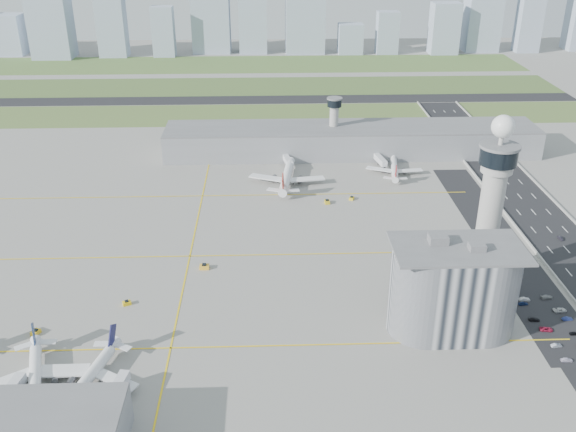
{
  "coord_description": "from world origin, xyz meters",
  "views": [
    {
      "loc": [
        -8.22,
        -197.69,
        127.63
      ],
      "look_at": [
        0.0,
        35.0,
        15.0
      ],
      "focal_mm": 40.0,
      "sensor_mm": 36.0,
      "label": 1
    }
  ],
  "objects_px": {
    "tug_3": "(204,266)",
    "tug_4": "(327,201)",
    "tug_0": "(3,386)",
    "tug_2": "(127,303)",
    "car_hw_1": "(560,238)",
    "car_hw_4": "(453,134)",
    "airplane_near_b": "(34,370)",
    "airplane_near_c": "(87,372)",
    "car_hw_2": "(509,167)",
    "tug_5": "(352,198)",
    "admin_building": "(453,289)",
    "jet_bridge_far_1": "(376,158)",
    "car_lot_10": "(560,310)",
    "jet_bridge_near_2": "(108,411)",
    "car_lot_5": "(524,299)",
    "car_lot_0": "(567,360)",
    "car_lot_11": "(547,297)",
    "jet_bridge_far_0": "(285,159)",
    "airplane_far_a": "(287,171)",
    "car_lot_4": "(523,303)",
    "car_lot_3": "(534,320)",
    "tug_1": "(36,332)",
    "car_lot_9": "(567,319)",
    "car_lot_1": "(556,345)",
    "secondary_tower": "(334,120)",
    "airplane_far_b": "(395,164)",
    "car_lot_8": "(574,333)",
    "car_lot_2": "(546,329)"
  },
  "relations": [
    {
      "from": "tug_3",
      "to": "tug_4",
      "type": "height_order",
      "value": "tug_3"
    },
    {
      "from": "tug_0",
      "to": "tug_2",
      "type": "bearing_deg",
      "value": -143.03
    },
    {
      "from": "car_hw_1",
      "to": "car_hw_4",
      "type": "distance_m",
      "value": 138.94
    },
    {
      "from": "tug_2",
      "to": "airplane_near_b",
      "type": "bearing_deg",
      "value": -46.76
    },
    {
      "from": "airplane_near_c",
      "to": "tug_3",
      "type": "relative_size",
      "value": 9.94
    },
    {
      "from": "airplane_near_b",
      "to": "car_hw_1",
      "type": "xyz_separation_m",
      "value": [
        193.59,
        84.96,
        -4.61
      ]
    },
    {
      "from": "car_hw_1",
      "to": "car_hw_2",
      "type": "bearing_deg",
      "value": 81.49
    },
    {
      "from": "tug_5",
      "to": "car_hw_1",
      "type": "distance_m",
      "value": 94.58
    },
    {
      "from": "tug_2",
      "to": "airplane_near_c",
      "type": "bearing_deg",
      "value": -26.3
    },
    {
      "from": "admin_building",
      "to": "tug_0",
      "type": "distance_m",
      "value": 141.65
    },
    {
      "from": "car_hw_1",
      "to": "tug_5",
      "type": "bearing_deg",
      "value": 148.51
    },
    {
      "from": "jet_bridge_far_1",
      "to": "car_lot_10",
      "type": "relative_size",
      "value": 3.0
    },
    {
      "from": "jet_bridge_near_2",
      "to": "car_hw_4",
      "type": "xyz_separation_m",
      "value": [
        160.08,
        238.66,
        -2.25
      ]
    },
    {
      "from": "airplane_near_b",
      "to": "jet_bridge_near_2",
      "type": "xyz_separation_m",
      "value": [
        24.5,
        -15.06,
        -2.35
      ]
    },
    {
      "from": "tug_5",
      "to": "car_lot_5",
      "type": "relative_size",
      "value": 0.72
    },
    {
      "from": "car_lot_0",
      "to": "car_lot_11",
      "type": "distance_m",
      "value": 36.12
    },
    {
      "from": "jet_bridge_far_0",
      "to": "tug_4",
      "type": "distance_m",
      "value": 55.81
    },
    {
      "from": "tug_0",
      "to": "car_hw_2",
      "type": "relative_size",
      "value": 0.82
    },
    {
      "from": "airplane_far_a",
      "to": "car_hw_1",
      "type": "relative_size",
      "value": 12.86
    },
    {
      "from": "car_lot_5",
      "to": "car_hw_1",
      "type": "bearing_deg",
      "value": -38.88
    },
    {
      "from": "admin_building",
      "to": "car_lot_4",
      "type": "xyz_separation_m",
      "value": [
        30.07,
        12.48,
        -14.71
      ]
    },
    {
      "from": "car_lot_3",
      "to": "car_hw_1",
      "type": "relative_size",
      "value": 1.05
    },
    {
      "from": "tug_1",
      "to": "car_lot_4",
      "type": "distance_m",
      "value": 168.0
    },
    {
      "from": "car_lot_11",
      "to": "airplane_near_c",
      "type": "bearing_deg",
      "value": 97.03
    },
    {
      "from": "tug_0",
      "to": "car_lot_0",
      "type": "bearing_deg",
      "value": 161.98
    },
    {
      "from": "jet_bridge_near_2",
      "to": "car_lot_10",
      "type": "distance_m",
      "value": 153.71
    },
    {
      "from": "tug_2",
      "to": "car_lot_10",
      "type": "distance_m",
      "value": 152.41
    },
    {
      "from": "airplane_near_c",
      "to": "tug_5",
      "type": "distance_m",
      "value": 160.83
    },
    {
      "from": "car_lot_9",
      "to": "tug_3",
      "type": "bearing_deg",
      "value": 66.82
    },
    {
      "from": "airplane_near_b",
      "to": "tug_0",
      "type": "relative_size",
      "value": 11.01
    },
    {
      "from": "car_lot_0",
      "to": "car_lot_5",
      "type": "distance_m",
      "value": 34.08
    },
    {
      "from": "jet_bridge_far_0",
      "to": "car_hw_1",
      "type": "relative_size",
      "value": 3.92
    },
    {
      "from": "tug_1",
      "to": "tug_4",
      "type": "height_order",
      "value": "tug_4"
    },
    {
      "from": "airplane_far_a",
      "to": "car_lot_11",
      "type": "relative_size",
      "value": 10.32
    },
    {
      "from": "admin_building",
      "to": "car_lot_1",
      "type": "height_order",
      "value": "admin_building"
    },
    {
      "from": "secondary_tower",
      "to": "airplane_far_b",
      "type": "distance_m",
      "value": 46.51
    },
    {
      "from": "car_lot_8",
      "to": "car_hw_1",
      "type": "xyz_separation_m",
      "value": [
        23.51,
        66.57,
        0.04
      ]
    },
    {
      "from": "secondary_tower",
      "to": "admin_building",
      "type": "bearing_deg",
      "value": -82.71
    },
    {
      "from": "car_lot_1",
      "to": "car_lot_8",
      "type": "height_order",
      "value": "car_lot_1"
    },
    {
      "from": "tug_1",
      "to": "tug_3",
      "type": "xyz_separation_m",
      "value": [
        52.3,
        40.74,
        0.18
      ]
    },
    {
      "from": "airplane_near_c",
      "to": "tug_1",
      "type": "xyz_separation_m",
      "value": [
        -23.95,
        26.28,
        -4.21
      ]
    },
    {
      "from": "jet_bridge_near_2",
      "to": "tug_5",
      "type": "height_order",
      "value": "jet_bridge_near_2"
    },
    {
      "from": "car_lot_2",
      "to": "car_lot_5",
      "type": "height_order",
      "value": "car_lot_5"
    },
    {
      "from": "airplane_near_b",
      "to": "car_lot_11",
      "type": "xyz_separation_m",
      "value": [
        169.59,
        40.14,
        -4.56
      ]
    },
    {
      "from": "car_hw_4",
      "to": "car_lot_9",
      "type": "bearing_deg",
      "value": -89.16
    },
    {
      "from": "car_hw_2",
      "to": "tug_5",
      "type": "bearing_deg",
      "value": -155.45
    },
    {
      "from": "airplane_far_a",
      "to": "airplane_far_b",
      "type": "height_order",
      "value": "airplane_far_a"
    },
    {
      "from": "airplane_near_b",
      "to": "car_lot_5",
      "type": "distance_m",
      "value": 165.66
    },
    {
      "from": "car_lot_8",
      "to": "car_hw_1",
      "type": "height_order",
      "value": "car_hw_1"
    },
    {
      "from": "jet_bridge_far_0",
      "to": "tug_1",
      "type": "height_order",
      "value": "jet_bridge_far_0"
    }
  ]
}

